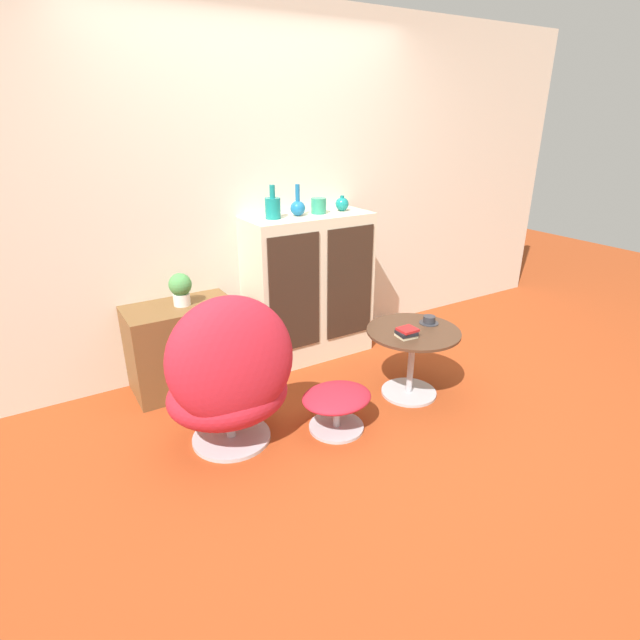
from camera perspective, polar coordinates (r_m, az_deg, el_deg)
name	(u,v)px	position (r m, az deg, el deg)	size (l,w,h in m)	color
ground_plane	(360,429)	(3.24, 4.59, -12.28)	(12.00, 12.00, 0.00)	#9E3D19
wall_back	(259,193)	(3.88, -6.99, 14.23)	(6.40, 0.06, 2.60)	beige
sideboard	(309,287)	(3.96, -1.29, 3.75)	(0.98, 0.44, 1.15)	beige
tv_console	(184,347)	(3.69, -15.32, -2.95)	(0.74, 0.44, 0.62)	brown
egg_chair	(230,378)	(2.90, -10.27, -6.58)	(0.78, 0.72, 0.98)	#B7B7BC
ottoman	(337,402)	(3.13, 1.92, -9.31)	(0.45, 0.38, 0.27)	#B7B7BC
coffee_table	(412,351)	(3.50, 10.46, -3.48)	(0.63, 0.63, 0.49)	#B7B7BC
vase_leftmost	(273,207)	(3.67, -5.42, 12.72)	(0.11, 0.11, 0.24)	#147A75
vase_inner_left	(298,207)	(3.76, -2.56, 12.79)	(0.11, 0.11, 0.23)	#196699
vase_inner_right	(319,206)	(3.85, -0.16, 12.92)	(0.11, 0.11, 0.12)	#2D8E6B
vase_rightmost	(342,204)	(3.97, 2.54, 13.10)	(0.10, 0.10, 0.12)	#147A75
potted_plant	(181,288)	(3.53, -15.65, 3.56)	(0.15, 0.15, 0.23)	silver
teacup	(429,320)	(3.56, 12.36, -0.05)	(0.13, 0.13, 0.05)	#2D2D33
book_stack	(407,333)	(3.31, 9.88, -1.44)	(0.13, 0.12, 0.06)	beige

